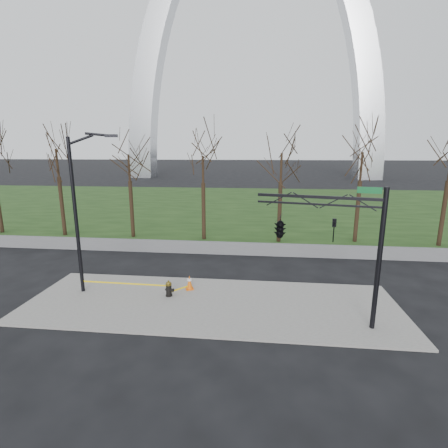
# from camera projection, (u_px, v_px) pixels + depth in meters

# --- Properties ---
(ground) EXTENTS (500.00, 500.00, 0.00)m
(ground) POSITION_uv_depth(u_px,v_px,m) (211.00, 304.00, 16.05)
(ground) COLOR black
(ground) RESTS_ON ground
(sidewalk) EXTENTS (18.00, 6.00, 0.10)m
(sidewalk) POSITION_uv_depth(u_px,v_px,m) (211.00, 303.00, 16.04)
(sidewalk) COLOR slate
(sidewalk) RESTS_ON ground
(grass_strip) EXTENTS (120.00, 40.00, 0.06)m
(grass_strip) POSITION_uv_depth(u_px,v_px,m) (243.00, 205.00, 45.14)
(grass_strip) COLOR #193312
(grass_strip) RESTS_ON ground
(guardrail) EXTENTS (60.00, 0.30, 0.90)m
(guardrail) POSITION_uv_depth(u_px,v_px,m) (227.00, 248.00, 23.71)
(guardrail) COLOR #59595B
(guardrail) RESTS_ON ground
(gateway_arch) EXTENTS (66.00, 6.00, 65.00)m
(gateway_arch) POSITION_uv_depth(u_px,v_px,m) (254.00, 47.00, 81.67)
(gateway_arch) COLOR silver
(gateway_arch) RESTS_ON ground
(tree_row) EXTENTS (60.01, 4.00, 8.27)m
(tree_row) POSITION_uv_depth(u_px,v_px,m) (320.00, 192.00, 26.05)
(tree_row) COLOR black
(tree_row) RESTS_ON ground
(fire_hydrant) EXTENTS (0.53, 0.34, 0.84)m
(fire_hydrant) POSITION_uv_depth(u_px,v_px,m) (169.00, 289.00, 16.67)
(fire_hydrant) COLOR black
(fire_hydrant) RESTS_ON sidewalk
(traffic_cone) EXTENTS (0.52, 0.52, 0.77)m
(traffic_cone) POSITION_uv_depth(u_px,v_px,m) (189.00, 282.00, 17.50)
(traffic_cone) COLOR #E85F0C
(traffic_cone) RESTS_ON sidewalk
(street_light) EXTENTS (2.34, 0.79, 8.21)m
(street_light) POSITION_uv_depth(u_px,v_px,m) (79.00, 205.00, 16.38)
(street_light) COLOR black
(street_light) RESTS_ON ground
(traffic_signal_mast) EXTENTS (4.99, 2.54, 6.00)m
(traffic_signal_mast) POSITION_uv_depth(u_px,v_px,m) (298.00, 228.00, 13.91)
(traffic_signal_mast) COLOR black
(traffic_signal_mast) RESTS_ON ground
(caution_tape) EXTENTS (5.55, 0.95, 0.43)m
(caution_tape) POSITION_uv_depth(u_px,v_px,m) (137.00, 285.00, 16.98)
(caution_tape) COLOR yellow
(caution_tape) RESTS_ON ground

